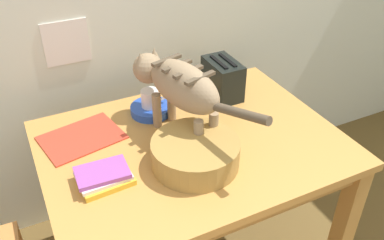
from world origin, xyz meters
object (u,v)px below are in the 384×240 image
object	(u,v)px
cat	(178,85)
dining_table	(192,160)
wicker_basket	(195,153)
magazine	(82,138)
saucer_bowl	(151,109)
coffee_mug	(151,98)
book_stack	(104,177)
toaster	(222,79)

from	to	relation	value
cat	dining_table	bearing A→B (deg)	-92.30
dining_table	wicker_basket	xyz separation A→B (m)	(-0.05, -0.13, 0.15)
magazine	wicker_basket	size ratio (longest dim) A/B	0.94
cat	wicker_basket	distance (m)	0.27
saucer_bowl	coffee_mug	bearing A→B (deg)	0.00
wicker_basket	book_stack	bearing A→B (deg)	171.68
toaster	cat	bearing A→B (deg)	-149.21
wicker_basket	coffee_mug	bearing A→B (deg)	92.58
toaster	book_stack	bearing A→B (deg)	-152.65
dining_table	saucer_bowl	world-z (taller)	saucer_bowl
saucer_bowl	toaster	distance (m)	0.35
saucer_bowl	magazine	bearing A→B (deg)	-170.64
toaster	dining_table	bearing A→B (deg)	-137.27
wicker_basket	toaster	size ratio (longest dim) A/B	1.59
coffee_mug	wicker_basket	world-z (taller)	coffee_mug
saucer_bowl	wicker_basket	bearing A→B (deg)	-86.87
dining_table	toaster	size ratio (longest dim) A/B	5.73
toaster	saucer_bowl	bearing A→B (deg)	179.42
magazine	toaster	xyz separation A→B (m)	(0.66, 0.05, 0.08)
coffee_mug	wicker_basket	distance (m)	0.39
cat	toaster	xyz separation A→B (m)	(0.30, 0.18, -0.13)
toaster	magazine	bearing A→B (deg)	-175.84
magazine	toaster	world-z (taller)	toaster
saucer_bowl	magazine	xyz separation A→B (m)	(-0.31, -0.05, -0.01)
dining_table	magazine	bearing A→B (deg)	151.43
wicker_basket	dining_table	bearing A→B (deg)	68.98
book_stack	toaster	bearing A→B (deg)	27.35
dining_table	book_stack	size ratio (longest dim) A/B	6.06
cat	magazine	xyz separation A→B (m)	(-0.36, 0.13, -0.21)
saucer_bowl	magazine	size ratio (longest dim) A/B	0.58
book_stack	wicker_basket	bearing A→B (deg)	-8.32
saucer_bowl	coffee_mug	world-z (taller)	coffee_mug
cat	book_stack	xyz separation A→B (m)	(-0.35, -0.16, -0.19)
saucer_bowl	wicker_basket	distance (m)	0.39
saucer_bowl	book_stack	distance (m)	0.45
dining_table	cat	xyz separation A→B (m)	(-0.02, 0.08, 0.31)
book_stack	magazine	bearing A→B (deg)	92.10
saucer_bowl	dining_table	bearing A→B (deg)	-74.95
book_stack	toaster	xyz separation A→B (m)	(0.65, 0.34, 0.06)
magazine	cat	bearing A→B (deg)	-30.70
cat	coffee_mug	xyz separation A→B (m)	(-0.05, 0.18, -0.14)
dining_table	wicker_basket	distance (m)	0.20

